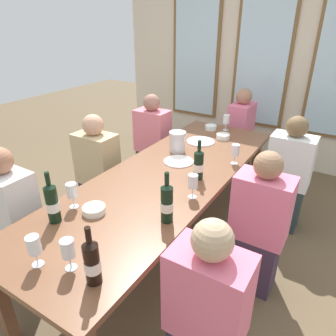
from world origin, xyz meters
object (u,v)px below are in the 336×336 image
at_px(white_plate_0, 201,141).
at_px(wine_glass_2, 226,120).
at_px(seated_person_4, 99,175).
at_px(seated_person_2, 153,144).
at_px(wine_bottle_2, 199,164).
at_px(seated_person_0, 15,222).
at_px(tasting_bowl_2, 211,127).
at_px(seated_person_6, 240,135).
at_px(seated_person_1, 206,318).
at_px(wine_bottle_0, 92,262).
at_px(wine_bottle_3, 52,203).
at_px(white_plate_1, 179,161).
at_px(wine_glass_5, 193,182).
at_px(seated_person_3, 287,177).
at_px(seated_person_5, 258,227).
at_px(wine_glass_3, 72,191).
at_px(tasting_bowl_0, 94,210).
at_px(wine_glass_0, 235,151).
at_px(wine_glass_4, 34,246).
at_px(dining_table, 167,181).
at_px(wine_bottle_1, 167,203).
at_px(wine_glass_1, 68,249).
at_px(tasting_bowl_1, 223,136).
at_px(metal_pitcher, 177,142).

relative_size(white_plate_0, wine_glass_2, 1.60).
bearing_deg(seated_person_4, seated_person_2, 90.00).
relative_size(wine_bottle_2, seated_person_0, 0.28).
height_order(tasting_bowl_2, seated_person_6, seated_person_6).
xyz_separation_m(seated_person_1, seated_person_2, (-1.53, 1.78, 0.00)).
distance_m(wine_bottle_0, wine_bottle_3, 0.59).
bearing_deg(seated_person_6, white_plate_1, -91.50).
xyz_separation_m(wine_glass_5, seated_person_1, (0.43, -0.67, -0.33)).
height_order(seated_person_3, seated_person_4, same).
relative_size(wine_bottle_0, seated_person_5, 0.28).
height_order(wine_glass_3, seated_person_3, seated_person_3).
distance_m(tasting_bowl_0, wine_glass_0, 1.27).
relative_size(wine_bottle_2, wine_glass_4, 1.80).
height_order(dining_table, wine_bottle_1, wine_bottle_1).
relative_size(wine_bottle_2, wine_glass_1, 1.80).
bearing_deg(seated_person_4, seated_person_5, -0.29).
bearing_deg(seated_person_3, seated_person_0, -130.92).
xyz_separation_m(tasting_bowl_0, tasting_bowl_1, (0.18, 1.68, 0.00)).
xyz_separation_m(seated_person_2, seated_person_6, (0.77, 0.81, 0.00)).
height_order(tasting_bowl_0, wine_glass_3, wine_glass_3).
bearing_deg(tasting_bowl_2, wine_glass_1, -82.82).
bearing_deg(seated_person_5, dining_table, 179.37).
distance_m(wine_glass_0, seated_person_5, 0.69).
distance_m(dining_table, tasting_bowl_2, 1.19).
xyz_separation_m(seated_person_2, seated_person_4, (0.00, -0.91, 0.00)).
distance_m(wine_bottle_1, tasting_bowl_1, 1.53).
relative_size(dining_table, seated_person_4, 2.48).
distance_m(wine_glass_3, seated_person_5, 1.31).
bearing_deg(wine_glass_1, white_plate_0, 96.53).
bearing_deg(seated_person_2, wine_bottle_3, -74.20).
bearing_deg(wine_glass_5, wine_bottle_1, -90.88).
bearing_deg(white_plate_1, wine_glass_3, -103.74).
bearing_deg(wine_glass_0, white_plate_0, 146.70).
relative_size(wine_glass_2, seated_person_5, 0.16).
xyz_separation_m(wine_bottle_2, wine_glass_4, (-0.27, -1.26, -0.00)).
relative_size(tasting_bowl_0, seated_person_3, 0.13).
xyz_separation_m(metal_pitcher, tasting_bowl_2, (0.00, 0.73, -0.07)).
bearing_deg(wine_bottle_0, wine_bottle_2, 92.42).
bearing_deg(wine_glass_1, wine_glass_4, -156.45).
xyz_separation_m(dining_table, seated_person_1, (0.77, -0.87, -0.15)).
bearing_deg(wine_bottle_1, dining_table, 121.50).
height_order(white_plate_0, wine_glass_4, wine_glass_4).
bearing_deg(tasting_bowl_0, wine_glass_2, 86.92).
height_order(wine_glass_1, wine_glass_4, same).
bearing_deg(dining_table, wine_glass_2, 90.49).
bearing_deg(wine_bottle_2, seated_person_0, -136.91).
distance_m(tasting_bowl_2, seated_person_3, 1.00).
relative_size(metal_pitcher, seated_person_1, 0.17).
bearing_deg(dining_table, seated_person_6, 90.00).
height_order(tasting_bowl_1, seated_person_1, seated_person_1).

